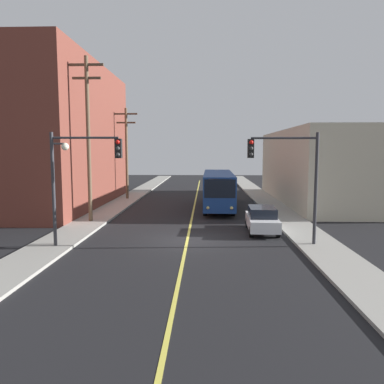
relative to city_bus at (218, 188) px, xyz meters
name	(u,v)px	position (x,y,z in m)	size (l,w,h in m)	color
ground_plane	(187,240)	(-2.20, -12.77, -1.82)	(120.00, 120.00, 0.00)	black
sidewalk_left	(108,211)	(-9.45, -2.77, -1.74)	(2.50, 90.00, 0.15)	gray
sidewalk_right	(280,212)	(5.05, -2.77, -1.74)	(2.50, 90.00, 0.15)	gray
lane_stripe_center	(195,204)	(-2.20, 2.23, -1.81)	(0.16, 60.00, 0.01)	#D8CC4C
building_left_brick	(50,136)	(-15.69, 0.93, 4.71)	(10.00, 20.95, 13.07)	brown
building_right_warehouse	(339,167)	(12.29, 4.52, 1.78)	(12.00, 22.24, 7.19)	beige
city_bus	(218,188)	(0.00, 0.00, 0.00)	(2.70, 12.18, 3.20)	navy
parked_car_white	(262,219)	(2.46, -10.31, -0.98)	(1.95, 4.46, 1.62)	silver
utility_pole_near	(88,133)	(-9.44, -7.58, 4.64)	(2.40, 0.28, 11.56)	brown
utility_pole_mid	(127,149)	(-9.47, 5.47, 3.55)	(2.40, 0.28, 9.46)	brown
traffic_signal_left_corner	(82,168)	(-7.61, -14.77, 2.49)	(3.75, 0.48, 6.00)	#2D2D33
traffic_signal_right_corner	(287,167)	(3.21, -13.93, 2.49)	(3.75, 0.48, 6.00)	#2D2D33
street_lamp_left	(57,178)	(-9.03, -14.48, 1.92)	(0.98, 0.40, 5.50)	#38383D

